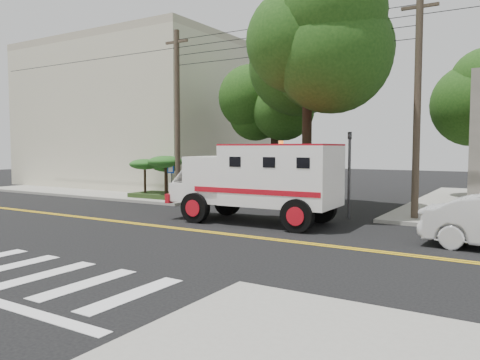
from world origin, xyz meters
The scene contains 11 objects.
ground centered at (0.00, 0.00, 0.00)m, with size 100.00×100.00×0.00m, color black.
sidewalk_nw centered at (-13.50, 13.50, 0.07)m, with size 17.00×17.00×0.15m, color gray.
building_left centered at (-15.50, 15.00, 5.15)m, with size 16.00×14.00×10.00m, color beige.
utility_pole_left centered at (-5.60, 6.00, 4.50)m, with size 0.28×0.28×9.00m, color #382D23.
utility_pole_right centered at (6.30, 6.20, 4.50)m, with size 0.28×0.28×9.00m, color #382D23.
tree_main centered at (1.94, 6.21, 7.20)m, with size 6.08×5.70×9.85m.
tree_left centered at (-2.68, 11.79, 5.73)m, with size 4.48×4.20×7.70m.
traffic_signal centered at (3.80, 5.60, 2.23)m, with size 0.15×0.18×3.60m.
accessibility_sign centered at (-6.20, 6.17, 1.37)m, with size 0.45×0.10×2.02m.
palm_planter centered at (-7.44, 6.62, 1.65)m, with size 3.52×2.63×2.36m.
armored_truck centered at (1.22, 2.67, 1.76)m, with size 6.85×2.93×3.08m.
Camera 1 is at (10.05, -13.20, 2.96)m, focal length 35.00 mm.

